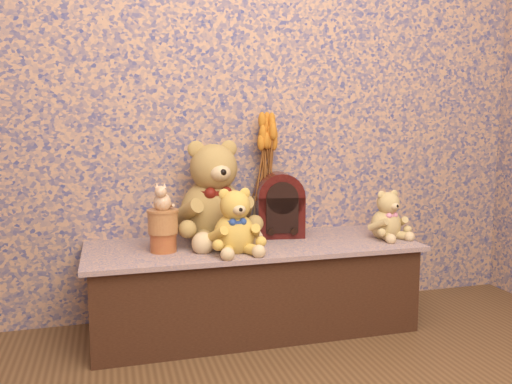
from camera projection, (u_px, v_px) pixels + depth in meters
The scene contains 10 objects.
display_shelf at pixel (253, 286), 2.38m from camera, with size 1.46×0.54×0.39m, color #3C457B.
teddy_large at pixel (212, 187), 2.39m from camera, with size 0.39×0.46×0.49m, color #A47F3F, non-canonical shape.
teddy_medium at pixel (234, 218), 2.19m from camera, with size 0.23×0.27×0.29m, color gold, non-canonical shape.
teddy_small at pixel (386, 212), 2.46m from camera, with size 0.19×0.23×0.24m, color tan, non-canonical shape.
cathedral_radio at pixel (279, 204), 2.50m from camera, with size 0.22×0.16×0.30m, color #3C0C0A, non-canonical shape.
ceramic_vase at pixel (265, 215), 2.57m from camera, with size 0.11×0.11×0.18m, color tan.
dried_stalks at pixel (265, 148), 2.52m from camera, with size 0.24×0.24×0.46m, color orange, non-canonical shape.
biscuit_tin_lower at pixel (163, 242), 2.21m from camera, with size 0.11×0.11×0.08m, color #C18038.
biscuit_tin_upper at pixel (163, 222), 2.19m from camera, with size 0.12×0.12×0.10m, color #E0AD62.
cat_figurine at pixel (162, 196), 2.18m from camera, with size 0.09×0.10×0.12m, color silver, non-canonical shape.
Camera 1 is at (-0.61, -0.98, 0.93)m, focal length 36.94 mm.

